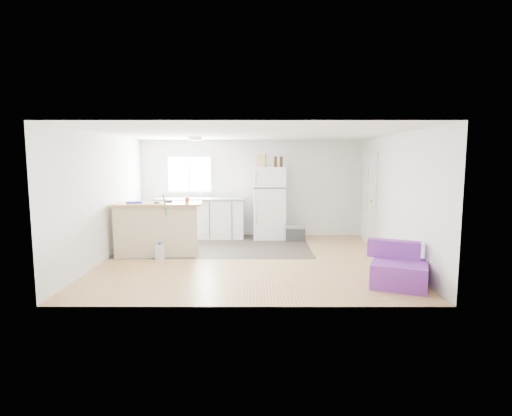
{
  "coord_description": "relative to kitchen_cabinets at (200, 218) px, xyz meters",
  "views": [
    {
      "loc": [
        0.13,
        -7.53,
        1.92
      ],
      "look_at": [
        0.12,
        0.7,
        0.91
      ],
      "focal_mm": 28.0,
      "sensor_mm": 36.0,
      "label": 1
    }
  ],
  "objects": [
    {
      "name": "room",
      "position": [
        1.25,
        -2.16,
        0.7
      ],
      "size": [
        5.51,
        5.01,
        2.41
      ],
      "color": "olive",
      "rests_on": "ground"
    },
    {
      "name": "vinyl_zone",
      "position": [
        0.53,
        -0.91,
        -0.5
      ],
      "size": [
        4.05,
        2.5,
        0.0
      ],
      "primitive_type": "cube",
      "color": "#2D2722",
      "rests_on": "floor"
    },
    {
      "name": "window",
      "position": [
        -0.3,
        0.33,
        1.05
      ],
      "size": [
        1.18,
        0.06,
        0.98
      ],
      "color": "white",
      "rests_on": "back_wall"
    },
    {
      "name": "interior_door",
      "position": [
        3.98,
        -0.61,
        0.52
      ],
      "size": [
        0.11,
        0.92,
        2.1
      ],
      "color": "white",
      "rests_on": "right_wall"
    },
    {
      "name": "ceiling_fixture",
      "position": [
        0.05,
        -0.96,
        1.86
      ],
      "size": [
        0.3,
        0.3,
        0.07
      ],
      "primitive_type": "cylinder",
      "color": "white",
      "rests_on": "ceiling"
    },
    {
      "name": "kitchen_cabinets",
      "position": [
        0.0,
        0.0,
        0.0
      ],
      "size": [
        2.2,
        0.7,
        1.27
      ],
      "rotation": [
        0.0,
        0.0,
        0.01
      ],
      "color": "white",
      "rests_on": "floor"
    },
    {
      "name": "peninsula",
      "position": [
        -0.61,
        -1.8,
        0.04
      ],
      "size": [
        1.78,
        0.81,
        1.06
      ],
      "rotation": [
        0.0,
        0.0,
        0.09
      ],
      "color": "#C4AF8D",
      "rests_on": "floor"
    },
    {
      "name": "refrigerator",
      "position": [
        1.68,
        -0.04,
        0.37
      ],
      "size": [
        0.79,
        0.75,
        1.74
      ],
      "rotation": [
        0.0,
        0.0,
        0.03
      ],
      "color": "white",
      "rests_on": "floor"
    },
    {
      "name": "cooler",
      "position": [
        2.3,
        -0.36,
        -0.31
      ],
      "size": [
        0.48,
        0.34,
        0.36
      ],
      "rotation": [
        0.0,
        0.0,
        -0.03
      ],
      "color": "#313133",
      "rests_on": "floor"
    },
    {
      "name": "purple_seat",
      "position": [
        3.55,
        -3.76,
        -0.26
      ],
      "size": [
        1.02,
        1.02,
        0.65
      ],
      "rotation": [
        0.0,
        0.0,
        -0.39
      ],
      "color": "purple",
      "rests_on": "floor"
    },
    {
      "name": "cleaner_jug",
      "position": [
        -0.47,
        -2.19,
        -0.35
      ],
      "size": [
        0.17,
        0.13,
        0.34
      ],
      "rotation": [
        0.0,
        0.0,
        -0.16
      ],
      "color": "silver",
      "rests_on": "floor"
    },
    {
      "name": "mop",
      "position": [
        -0.43,
        -2.09,
        -0.27
      ],
      "size": [
        0.25,
        0.35,
        1.28
      ],
      "rotation": [
        0.0,
        0.0,
        -0.28
      ],
      "color": "green",
      "rests_on": "floor"
    },
    {
      "name": "red_cup",
      "position": [
        -0.0,
        -1.8,
        0.62
      ],
      "size": [
        0.09,
        0.09,
        0.12
      ],
      "primitive_type": "cylinder",
      "rotation": [
        0.0,
        0.0,
        -0.07
      ],
      "color": "#B9300B",
      "rests_on": "peninsula"
    },
    {
      "name": "blue_tray",
      "position": [
        -1.03,
        -1.86,
        0.58
      ],
      "size": [
        0.34,
        0.28,
        0.04
      ],
      "primitive_type": "cube",
      "rotation": [
        0.0,
        0.0,
        0.21
      ],
      "color": "blue",
      "rests_on": "peninsula"
    },
    {
      "name": "tool_a",
      "position": [
        -0.38,
        -1.73,
        0.58
      ],
      "size": [
        0.15,
        0.07,
        0.03
      ],
      "primitive_type": "cube",
      "rotation": [
        0.0,
        0.0,
        -0.15
      ],
      "color": "black",
      "rests_on": "peninsula"
    },
    {
      "name": "tool_b",
      "position": [
        -0.58,
        -1.9,
        0.57
      ],
      "size": [
        0.11,
        0.07,
        0.03
      ],
      "primitive_type": "cube",
      "rotation": [
        0.0,
        0.0,
        0.3
      ],
      "color": "black",
      "rests_on": "peninsula"
    },
    {
      "name": "cardboard_box",
      "position": [
        1.51,
        -0.08,
        1.39
      ],
      "size": [
        0.22,
        0.16,
        0.3
      ],
      "primitive_type": "cube",
      "rotation": [
        0.0,
        0.0,
        -0.32
      ],
      "color": "tan",
      "rests_on": "refrigerator"
    },
    {
      "name": "bottle_left",
      "position": [
        1.84,
        -0.12,
        1.36
      ],
      "size": [
        0.08,
        0.08,
        0.25
      ],
      "primitive_type": "cylinder",
      "rotation": [
        0.0,
        0.0,
        0.15
      ],
      "color": "#351809",
      "rests_on": "refrigerator"
    },
    {
      "name": "bottle_right",
      "position": [
        1.98,
        -0.08,
        1.36
      ],
      "size": [
        0.08,
        0.08,
        0.25
      ],
      "primitive_type": "cylinder",
      "rotation": [
        0.0,
        0.0,
        0.11
      ],
      "color": "#351809",
      "rests_on": "refrigerator"
    }
  ]
}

